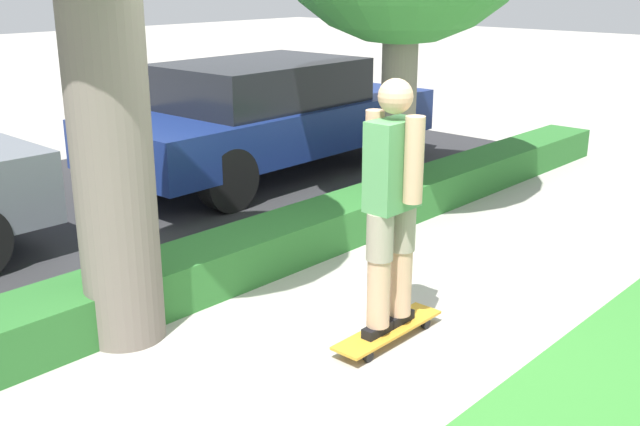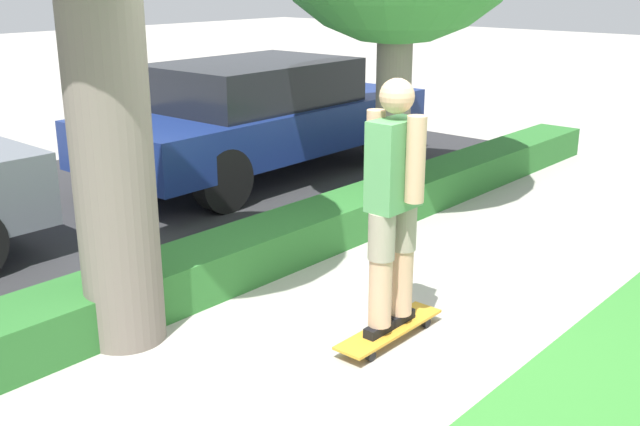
{
  "view_description": "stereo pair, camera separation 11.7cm",
  "coord_description": "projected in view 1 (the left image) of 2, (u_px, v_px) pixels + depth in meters",
  "views": [
    {
      "loc": [
        -3.94,
        -3.02,
        2.52
      ],
      "look_at": [
        -0.01,
        0.6,
        0.81
      ],
      "focal_mm": 42.0,
      "sensor_mm": 36.0,
      "label": 1
    },
    {
      "loc": [
        -4.02,
        -2.93,
        2.52
      ],
      "look_at": [
        -0.01,
        0.6,
        0.81
      ],
      "focal_mm": 42.0,
      "sensor_mm": 36.0,
      "label": 2
    }
  ],
  "objects": [
    {
      "name": "parked_car_middle",
      "position": [
        267.0,
        114.0,
        9.68
      ],
      "size": [
        4.83,
        2.02,
        1.48
      ],
      "rotation": [
        0.0,
        0.0,
        0.02
      ],
      "color": "navy",
      "rests_on": "ground_plane"
    },
    {
      "name": "skater_person",
      "position": [
        392.0,
        201.0,
        5.08
      ],
      "size": [
        0.51,
        0.46,
        1.79
      ],
      "color": "black",
      "rests_on": "skateboard"
    },
    {
      "name": "skateboard",
      "position": [
        388.0,
        330.0,
        5.38
      ],
      "size": [
        1.0,
        0.24,
        0.1
      ],
      "color": "gold",
      "rests_on": "ground_plane"
    },
    {
      "name": "ground_plane",
      "position": [
        381.0,
        335.0,
        5.48
      ],
      "size": [
        60.0,
        60.0,
        0.0
      ],
      "primitive_type": "plane",
      "color": "#ADA89E"
    },
    {
      "name": "hedge_row",
      "position": [
        236.0,
        257.0,
        6.45
      ],
      "size": [
        12.97,
        0.6,
        0.39
      ],
      "color": "#2D702D",
      "rests_on": "ground_plane"
    },
    {
      "name": "street_asphalt",
      "position": [
        79.0,
        215.0,
        8.18
      ],
      "size": [
        12.97,
        5.0,
        0.01
      ],
      "color": "#2D2D30",
      "rests_on": "ground_plane"
    }
  ]
}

